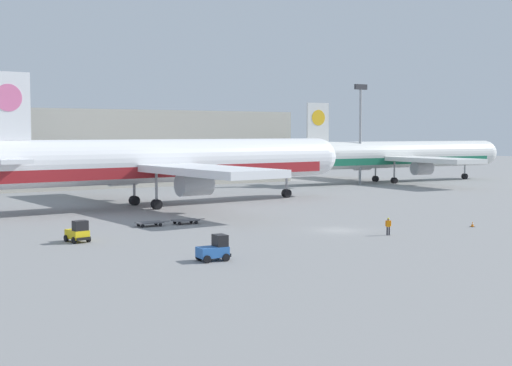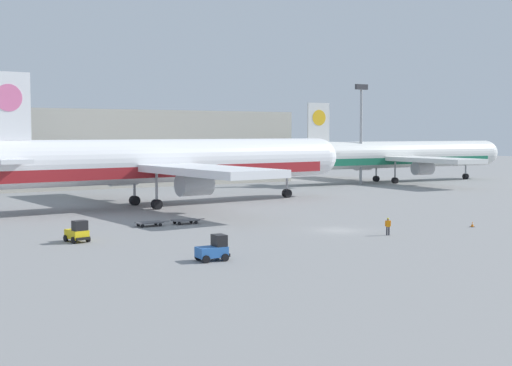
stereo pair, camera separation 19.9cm
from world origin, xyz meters
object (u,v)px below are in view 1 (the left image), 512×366
at_px(airplane_main, 167,163).
at_px(airplane_distant, 397,156).
at_px(baggage_tug_mid, 78,232).
at_px(light_mast, 360,125).
at_px(ground_crew_near, 388,225).
at_px(traffic_cone_near, 472,224).
at_px(baggage_tug_foreground, 215,249).
at_px(baggage_dolly_second, 186,220).
at_px(baggage_dolly_lead, 150,223).

height_order(airplane_main, airplane_distant, airplane_main).
bearing_deg(baggage_tug_mid, light_mast, 113.90).
xyz_separation_m(ground_crew_near, traffic_cone_near, (11.69, 0.07, -0.71)).
distance_m(light_mast, airplane_distant, 11.75).
distance_m(light_mast, baggage_tug_foreground, 85.57).
relative_size(light_mast, airplane_distant, 0.36).
height_order(baggage_dolly_second, traffic_cone_near, traffic_cone_near).
bearing_deg(baggage_dolly_second, airplane_main, 72.71).
bearing_deg(baggage_dolly_second, baggage_tug_mid, -153.45).
distance_m(airplane_main, airplane_distant, 61.20).
bearing_deg(baggage_tug_foreground, baggage_dolly_second, 72.42).
bearing_deg(baggage_dolly_lead, baggage_tug_mid, -144.20).
bearing_deg(baggage_dolly_second, ground_crew_near, -52.61).
bearing_deg(airplane_main, baggage_tug_foreground, -113.97).
xyz_separation_m(baggage_dolly_lead, ground_crew_near, (17.24, -17.96, 0.61)).
distance_m(baggage_dolly_lead, baggage_dolly_second, 4.12).
distance_m(airplane_main, baggage_dolly_second, 20.47).
height_order(baggage_tug_foreground, traffic_cone_near, baggage_tug_foreground).
bearing_deg(light_mast, baggage_dolly_second, -145.86).
relative_size(light_mast, baggage_tug_foreground, 7.60).
bearing_deg(baggage_tug_mid, baggage_dolly_lead, 116.17).
xyz_separation_m(light_mast, airplane_distant, (10.08, 0.81, -5.99)).
bearing_deg(airplane_distant, light_mast, -173.48).
relative_size(airplane_distant, traffic_cone_near, 89.33).
bearing_deg(traffic_cone_near, baggage_tug_mid, 163.94).
xyz_separation_m(airplane_distant, baggage_dolly_second, (-64.41, -37.64, -4.90)).
height_order(light_mast, baggage_tug_mid, light_mast).
relative_size(baggage_tug_mid, baggage_dolly_second, 0.71).
xyz_separation_m(baggage_tug_foreground, baggage_dolly_lead, (3.49, 21.43, -0.49)).
distance_m(baggage_tug_foreground, baggage_dolly_lead, 21.72).
distance_m(baggage_tug_mid, ground_crew_near, 29.21).
distance_m(baggage_tug_foreground, baggage_dolly_second, 22.61).
height_order(baggage_dolly_lead, traffic_cone_near, traffic_cone_near).
height_order(light_mast, ground_crew_near, light_mast).
distance_m(ground_crew_near, traffic_cone_near, 11.71).
height_order(baggage_tug_foreground, baggage_tug_mid, same).
xyz_separation_m(light_mast, baggage_tug_mid, (-68.18, -43.45, -10.41)).
bearing_deg(baggage_dolly_lead, ground_crew_near, -45.15).
bearing_deg(baggage_tug_foreground, airplane_main, 73.05).
bearing_deg(baggage_tug_mid, airplane_main, 133.04).
distance_m(baggage_dolly_second, ground_crew_near, 22.13).
height_order(light_mast, baggage_dolly_second, light_mast).
distance_m(light_mast, baggage_tug_mid, 81.52).
height_order(baggage_tug_mid, baggage_dolly_lead, baggage_tug_mid).
distance_m(baggage_tug_mid, baggage_dolly_lead, 11.86).
bearing_deg(airplane_distant, ground_crew_near, -130.82).
bearing_deg(airplane_distant, airplane_main, -160.06).
distance_m(airplane_distant, ground_crew_near, 75.66).
bearing_deg(baggage_dolly_lead, airplane_distant, 29.70).
relative_size(airplane_distant, ground_crew_near, 30.78).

